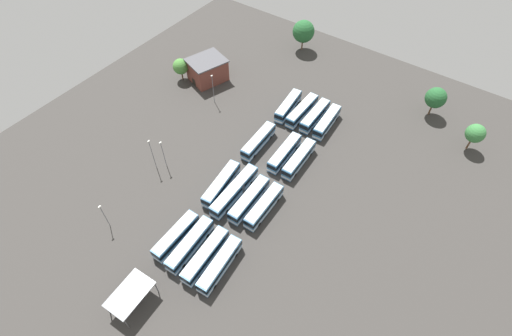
% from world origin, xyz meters
% --- Properties ---
extents(ground_plane, '(128.75, 128.75, 0.00)m').
position_xyz_m(ground_plane, '(0.00, 0.00, 0.00)').
color(ground_plane, '#383533').
extents(bus_row0_slot0, '(12.18, 3.94, 3.52)m').
position_xyz_m(bus_row0_slot0, '(-23.31, -7.18, 1.86)').
color(bus_row0_slot0, teal).
rests_on(bus_row0_slot0, ground_plane).
extents(bus_row0_slot1, '(13.03, 2.69, 3.52)m').
position_xyz_m(bus_row0_slot1, '(-23.87, -3.11, 1.86)').
color(bus_row0_slot1, teal).
rests_on(bus_row0_slot1, ground_plane).
extents(bus_row0_slot2, '(12.40, 2.87, 3.52)m').
position_xyz_m(bus_row0_slot2, '(-24.14, 0.75, 1.86)').
color(bus_row0_slot2, teal).
rests_on(bus_row0_slot2, ground_plane).
extents(bus_row0_slot3, '(12.18, 3.38, 3.52)m').
position_xyz_m(bus_row0_slot3, '(-23.98, 4.51, 1.86)').
color(bus_row0_slot3, teal).
rests_on(bus_row0_slot3, ground_plane).
extents(bus_row1_slot0, '(12.52, 3.16, 3.52)m').
position_xyz_m(bus_row1_slot0, '(-7.70, -6.15, 1.86)').
color(bus_row1_slot0, teal).
rests_on(bus_row1_slot0, ground_plane).
extents(bus_row1_slot2, '(12.58, 3.18, 3.52)m').
position_xyz_m(bus_row1_slot2, '(-8.22, 1.32, 1.86)').
color(bus_row1_slot2, teal).
rests_on(bus_row1_slot2, ground_plane).
extents(bus_row1_slot3, '(12.55, 3.08, 3.52)m').
position_xyz_m(bus_row1_slot3, '(-8.52, 5.27, 1.86)').
color(bus_row1_slot3, teal).
rests_on(bus_row1_slot3, ground_plane).
extents(bus_row2_slot0, '(13.16, 4.17, 3.52)m').
position_xyz_m(bus_row2_slot0, '(8.34, -5.23, 1.86)').
color(bus_row2_slot0, teal).
rests_on(bus_row2_slot0, ground_plane).
extents(bus_row2_slot1, '(15.34, 2.99, 3.52)m').
position_xyz_m(bus_row2_slot1, '(8.04, -1.61, 1.86)').
color(bus_row2_slot1, teal).
rests_on(bus_row2_slot1, ground_plane).
extents(bus_row2_slot2, '(12.97, 3.05, 3.52)m').
position_xyz_m(bus_row2_slot2, '(8.09, 2.47, 1.86)').
color(bus_row2_slot2, teal).
rests_on(bus_row2_slot2, ground_plane).
extents(bus_row2_slot3, '(12.26, 2.90, 3.52)m').
position_xyz_m(bus_row2_slot3, '(7.65, 6.20, 1.86)').
color(bus_row2_slot3, teal).
rests_on(bus_row2_slot3, ground_plane).
extents(bus_row3_slot0, '(11.90, 2.80, 3.52)m').
position_xyz_m(bus_row3_slot0, '(24.28, -4.41, 1.86)').
color(bus_row3_slot0, teal).
rests_on(bus_row3_slot0, ground_plane).
extents(bus_row3_slot1, '(13.05, 3.43, 3.52)m').
position_xyz_m(bus_row3_slot1, '(24.06, -0.74, 1.86)').
color(bus_row3_slot1, teal).
rests_on(bus_row3_slot1, ground_plane).
extents(bus_row3_slot2, '(13.05, 3.41, 3.52)m').
position_xyz_m(bus_row3_slot2, '(24.13, 3.40, 1.86)').
color(bus_row3_slot2, teal).
rests_on(bus_row3_slot2, ground_plane).
extents(bus_row3_slot3, '(12.62, 3.67, 3.52)m').
position_xyz_m(bus_row3_slot3, '(24.02, 7.00, 1.86)').
color(bus_row3_slot3, teal).
rests_on(bus_row3_slot3, ground_plane).
extents(depot_building, '(12.61, 11.60, 6.75)m').
position_xyz_m(depot_building, '(-21.58, -34.40, 3.40)').
color(depot_building, brown).
rests_on(depot_building, ground_plane).
extents(maintenance_shelter, '(8.75, 5.77, 4.06)m').
position_xyz_m(maintenance_shelter, '(38.57, -2.00, 3.83)').
color(maintenance_shelter, slate).
rests_on(maintenance_shelter, ground_plane).
extents(lamp_post_mid_lot, '(0.56, 0.28, 8.25)m').
position_xyz_m(lamp_post_mid_lot, '(10.61, -20.70, 4.54)').
color(lamp_post_mid_lot, slate).
rests_on(lamp_post_mid_lot, ground_plane).
extents(lamp_post_near_entrance, '(0.56, 0.28, 9.14)m').
position_xyz_m(lamp_post_near_entrance, '(-14.50, -26.22, 4.99)').
color(lamp_post_near_entrance, slate).
rests_on(lamp_post_near_entrance, ground_plane).
extents(lamp_post_by_building, '(0.56, 0.28, 9.36)m').
position_xyz_m(lamp_post_by_building, '(12.48, -22.26, 5.10)').
color(lamp_post_by_building, slate).
rests_on(lamp_post_by_building, ground_plane).
extents(lamp_post_far_corner, '(0.56, 0.28, 7.38)m').
position_xyz_m(lamp_post_far_corner, '(30.07, -18.77, 4.10)').
color(lamp_post_far_corner, slate).
rests_on(lamp_post_far_corner, ground_plane).
extents(tree_north_edge, '(4.59, 4.59, 6.79)m').
position_xyz_m(tree_north_edge, '(-17.09, -40.69, 4.48)').
color(tree_north_edge, brown).
rests_on(tree_north_edge, ground_plane).
extents(tree_northwest, '(5.53, 5.53, 8.51)m').
position_xyz_m(tree_northwest, '(-44.84, 25.06, 5.73)').
color(tree_northwest, brown).
rests_on(tree_northwest, ground_plane).
extents(tree_south_edge, '(6.92, 6.92, 9.87)m').
position_xyz_m(tree_south_edge, '(-51.45, -19.65, 6.41)').
color(tree_south_edge, brown).
rests_on(tree_south_edge, ground_plane).
extents(tree_west_edge, '(4.69, 4.69, 7.71)m').
position_xyz_m(tree_west_edge, '(-37.81, 37.34, 5.35)').
color(tree_west_edge, brown).
rests_on(tree_west_edge, ground_plane).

